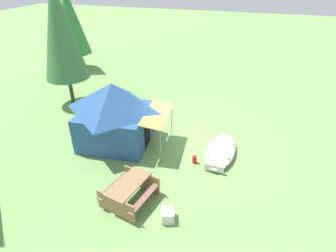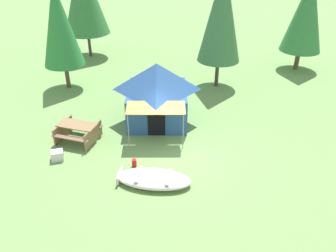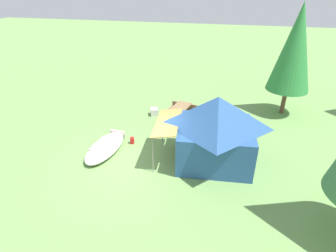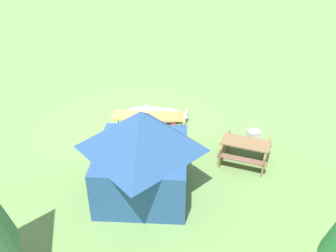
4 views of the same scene
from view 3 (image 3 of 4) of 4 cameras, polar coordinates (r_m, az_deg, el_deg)
ground_plane at (r=11.38m, az=-5.79°, el=-7.83°), size 80.00×80.00×0.00m
beached_rowboat at (r=12.34m, az=-12.84°, el=-4.24°), size 2.78×1.34×0.38m
canvas_cabin_tent at (r=10.94m, az=9.79°, el=-0.64°), size 3.14×4.14×2.83m
picnic_table at (r=14.43m, az=2.36°, el=2.77°), size 1.93×1.79×0.78m
cooler_box at (r=15.21m, az=-2.82°, el=2.95°), size 0.57×0.53×0.39m
fuel_can at (r=12.68m, az=-7.39°, el=-2.97°), size 0.25×0.25×0.31m
pine_tree_far_center at (r=15.72m, az=24.70°, el=14.35°), size 2.19×2.19×5.77m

